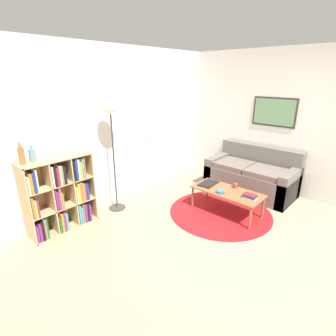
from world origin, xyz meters
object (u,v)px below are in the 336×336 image
Objects in this scene: bottle_left at (21,155)px; coffee_table at (227,193)px; bowl at (220,192)px; laptop at (208,183)px; couch at (252,176)px; bookshelf at (60,195)px; bottle_middle at (32,155)px; floor_lamp at (111,127)px; cup at (235,186)px.

coffee_table is at bearing -32.87° from bottle_left.
coffee_table is at bearing -14.68° from bowl.
bowl is (-0.15, 0.04, 0.05)m from coffee_table.
bottle_left is (-2.42, 1.17, 0.80)m from laptop.
coffee_table is 4.01× the size of bottle_left.
coffee_table is at bearing -175.56° from couch.
bookshelf is 0.69m from bottle_middle.
floor_lamp reaches higher than bottle_middle.
bottle_left reaches higher than bowl.
coffee_table is 0.21m from cup.
bookshelf reaches higher than coffee_table.
laptop is 2.84× the size of bowl.
couch is 3.87m from bottle_left.
couch is at bearing -23.69° from bottle_middle.
bowl is 0.61× the size of bottle_middle.
coffee_table is 2.98× the size of laptop.
cup is 0.29× the size of bottle_left.
bottle_left is (-1.28, 0.12, -0.19)m from floor_lamp.
cup is (0.19, -0.04, 0.07)m from coffee_table.
coffee_table is 2.98m from bottle_left.
couch is at bearing 7.67° from cup.
couch is 12.06× the size of bowl.
bottle_middle is at bearing 144.60° from bowl.
floor_lamp is 1.18m from bottle_middle.
floor_lamp is 1.49× the size of coffee_table.
bottle_left reaches higher than coffee_table.
bookshelf reaches higher than cup.
bookshelf is 3.41m from couch.
laptop is at bearing -27.03° from bottle_middle.
bottle_middle is at bearing 174.24° from floor_lamp.
cup reaches higher than coffee_table.
bottle_left is (-2.40, 1.55, 0.84)m from coffee_table.
bottle_left is at bearing 154.19° from laptop.
coffee_table is at bearing -37.12° from bookshelf.
couch reaches higher than cup.
couch is at bearing 2.11° from bowl.
cup reaches higher than laptop.
coffee_table is 8.49× the size of bowl.
floor_lamp is 7.69× the size of bottle_middle.
bowl is at bearing 167.55° from cup.
bookshelf is 0.77m from bottle_left.
bowl is 1.66× the size of cup.
bookshelf reaches higher than bowl.
coffee_table is 0.38m from laptop.
bowl is at bearing -116.45° from laptop.
cup is at bearing -35.31° from bookshelf.
couch reaches higher than laptop.
bookshelf is 2.87× the size of laptop.
floor_lamp reaches higher than bookshelf.
floor_lamp is 2.79m from couch.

